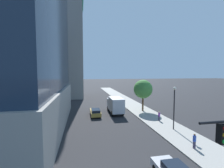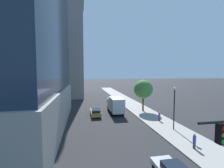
{
  "view_description": "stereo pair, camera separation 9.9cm",
  "coord_description": "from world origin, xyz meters",
  "px_view_note": "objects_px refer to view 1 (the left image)",
  "views": [
    {
      "loc": [
        -5.09,
        -3.48,
        8.3
      ],
      "look_at": [
        -0.92,
        17.65,
        6.73
      ],
      "focal_mm": 24.77,
      "sensor_mm": 36.0,
      "label": 1
    },
    {
      "loc": [
        -5.0,
        -3.5,
        8.3
      ],
      "look_at": [
        -0.92,
        17.65,
        6.73
      ],
      "focal_mm": 24.77,
      "sensor_mm": 36.0,
      "label": 2
    }
  ],
  "objects_px": {
    "car_gold": "(95,112)",
    "construction_building": "(63,41)",
    "street_lamp": "(174,102)",
    "box_truck": "(115,104)",
    "street_tree": "(143,89)",
    "pedestrian_purple_shirt": "(159,116)",
    "pedestrian_blue_shirt": "(194,141)"
  },
  "relations": [
    {
      "from": "street_tree",
      "to": "pedestrian_blue_shirt",
      "type": "relative_size",
      "value": 4.17
    },
    {
      "from": "car_gold",
      "to": "street_tree",
      "type": "bearing_deg",
      "value": 8.25
    },
    {
      "from": "construction_building",
      "to": "street_tree",
      "type": "height_order",
      "value": "construction_building"
    },
    {
      "from": "car_gold",
      "to": "pedestrian_blue_shirt",
      "type": "relative_size",
      "value": 2.97
    },
    {
      "from": "car_gold",
      "to": "box_truck",
      "type": "relative_size",
      "value": 0.7
    },
    {
      "from": "street_tree",
      "to": "pedestrian_blue_shirt",
      "type": "bearing_deg",
      "value": -93.35
    },
    {
      "from": "car_gold",
      "to": "pedestrian_purple_shirt",
      "type": "bearing_deg",
      "value": -28.51
    },
    {
      "from": "construction_building",
      "to": "pedestrian_blue_shirt",
      "type": "distance_m",
      "value": 48.51
    },
    {
      "from": "pedestrian_blue_shirt",
      "to": "pedestrian_purple_shirt",
      "type": "relative_size",
      "value": 1.01
    },
    {
      "from": "box_truck",
      "to": "pedestrian_purple_shirt",
      "type": "distance_m",
      "value": 9.24
    },
    {
      "from": "street_lamp",
      "to": "car_gold",
      "type": "bearing_deg",
      "value": 137.35
    },
    {
      "from": "construction_building",
      "to": "street_tree",
      "type": "bearing_deg",
      "value": -52.82
    },
    {
      "from": "car_gold",
      "to": "construction_building",
      "type": "bearing_deg",
      "value": 107.81
    },
    {
      "from": "car_gold",
      "to": "pedestrian_blue_shirt",
      "type": "height_order",
      "value": "pedestrian_blue_shirt"
    },
    {
      "from": "construction_building",
      "to": "street_tree",
      "type": "xyz_separation_m",
      "value": [
        18.71,
        -24.67,
        -14.21
      ]
    },
    {
      "from": "construction_building",
      "to": "box_truck",
      "type": "xyz_separation_m",
      "value": [
        12.61,
        -24.92,
        -17.18
      ]
    },
    {
      "from": "box_truck",
      "to": "street_lamp",
      "type": "bearing_deg",
      "value": -60.09
    },
    {
      "from": "street_tree",
      "to": "pedestrian_blue_shirt",
      "type": "height_order",
      "value": "street_tree"
    },
    {
      "from": "pedestrian_purple_shirt",
      "to": "box_truck",
      "type": "bearing_deg",
      "value": 131.83
    },
    {
      "from": "street_lamp",
      "to": "construction_building",
      "type": "bearing_deg",
      "value": 117.78
    },
    {
      "from": "pedestrian_blue_shirt",
      "to": "pedestrian_purple_shirt",
      "type": "distance_m",
      "value": 9.66
    },
    {
      "from": "street_tree",
      "to": "pedestrian_purple_shirt",
      "type": "height_order",
      "value": "street_tree"
    },
    {
      "from": "construction_building",
      "to": "pedestrian_blue_shirt",
      "type": "bearing_deg",
      "value": -66.8
    },
    {
      "from": "street_tree",
      "to": "box_truck",
      "type": "xyz_separation_m",
      "value": [
        -6.11,
        -0.26,
        -2.97
      ]
    },
    {
      "from": "box_truck",
      "to": "pedestrian_purple_shirt",
      "type": "bearing_deg",
      "value": -48.17
    },
    {
      "from": "car_gold",
      "to": "box_truck",
      "type": "distance_m",
      "value": 4.51
    },
    {
      "from": "construction_building",
      "to": "pedestrian_purple_shirt",
      "type": "height_order",
      "value": "construction_building"
    },
    {
      "from": "pedestrian_blue_shirt",
      "to": "pedestrian_purple_shirt",
      "type": "height_order",
      "value": "pedestrian_blue_shirt"
    },
    {
      "from": "street_lamp",
      "to": "pedestrian_blue_shirt",
      "type": "relative_size",
      "value": 3.86
    },
    {
      "from": "box_truck",
      "to": "pedestrian_blue_shirt",
      "type": "height_order",
      "value": "box_truck"
    },
    {
      "from": "street_lamp",
      "to": "box_truck",
      "type": "relative_size",
      "value": 0.91
    },
    {
      "from": "street_tree",
      "to": "box_truck",
      "type": "height_order",
      "value": "street_tree"
    }
  ]
}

